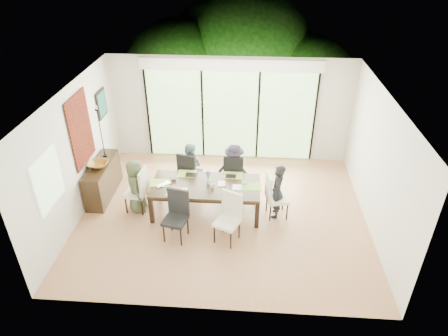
# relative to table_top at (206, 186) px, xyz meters

# --- Properties ---
(floor) EXTENTS (6.00, 5.00, 0.01)m
(floor) POSITION_rel_table_top_xyz_m (0.37, -0.04, -0.68)
(floor) COLOR brown
(floor) RESTS_ON ground
(ceiling) EXTENTS (6.00, 5.00, 0.01)m
(ceiling) POSITION_rel_table_top_xyz_m (0.37, -0.04, 2.03)
(ceiling) COLOR white
(ceiling) RESTS_ON wall_back
(wall_back) EXTENTS (6.00, 0.02, 2.70)m
(wall_back) POSITION_rel_table_top_xyz_m (0.37, 2.47, 0.68)
(wall_back) COLOR beige
(wall_back) RESTS_ON floor
(wall_front) EXTENTS (6.00, 0.02, 2.70)m
(wall_front) POSITION_rel_table_top_xyz_m (0.37, -2.55, 0.68)
(wall_front) COLOR silver
(wall_front) RESTS_ON floor
(wall_left) EXTENTS (0.02, 5.00, 2.70)m
(wall_left) POSITION_rel_table_top_xyz_m (-2.64, -0.04, 0.68)
(wall_left) COLOR silver
(wall_left) RESTS_ON floor
(wall_right) EXTENTS (0.02, 5.00, 2.70)m
(wall_right) POSITION_rel_table_top_xyz_m (3.38, -0.04, 0.68)
(wall_right) COLOR silver
(wall_right) RESTS_ON floor
(glass_doors) EXTENTS (4.20, 0.02, 2.30)m
(glass_doors) POSITION_rel_table_top_xyz_m (0.37, 2.43, 0.53)
(glass_doors) COLOR #598C3F
(glass_doors) RESTS_ON wall_back
(blinds_header) EXTENTS (4.40, 0.06, 0.28)m
(blinds_header) POSITION_rel_table_top_xyz_m (0.37, 2.42, 1.83)
(blinds_header) COLOR white
(blinds_header) RESTS_ON wall_back
(mullion_a) EXTENTS (0.05, 0.04, 2.30)m
(mullion_a) POSITION_rel_table_top_xyz_m (-1.73, 2.42, 0.53)
(mullion_a) COLOR black
(mullion_a) RESTS_ON wall_back
(mullion_b) EXTENTS (0.05, 0.04, 2.30)m
(mullion_b) POSITION_rel_table_top_xyz_m (-0.33, 2.42, 0.53)
(mullion_b) COLOR black
(mullion_b) RESTS_ON wall_back
(mullion_c) EXTENTS (0.05, 0.04, 2.30)m
(mullion_c) POSITION_rel_table_top_xyz_m (1.07, 2.42, 0.53)
(mullion_c) COLOR black
(mullion_c) RESTS_ON wall_back
(mullion_d) EXTENTS (0.05, 0.04, 2.30)m
(mullion_d) POSITION_rel_table_top_xyz_m (2.47, 2.42, 0.53)
(mullion_d) COLOR black
(mullion_d) RESTS_ON wall_back
(side_window) EXTENTS (0.02, 0.90, 1.00)m
(side_window) POSITION_rel_table_top_xyz_m (-2.60, -1.24, 0.83)
(side_window) COLOR #8CAD7F
(side_window) RESTS_ON wall_left
(deck) EXTENTS (6.00, 1.80, 0.10)m
(deck) POSITION_rel_table_top_xyz_m (0.37, 3.36, -0.72)
(deck) COLOR brown
(deck) RESTS_ON ground
(rail_top) EXTENTS (6.00, 0.08, 0.06)m
(rail_top) POSITION_rel_table_top_xyz_m (0.37, 4.16, -0.12)
(rail_top) COLOR brown
(rail_top) RESTS_ON deck
(foliage_left) EXTENTS (3.20, 3.20, 3.20)m
(foliage_left) POSITION_rel_table_top_xyz_m (-1.43, 5.16, 0.77)
(foliage_left) COLOR #14380F
(foliage_left) RESTS_ON ground
(foliage_mid) EXTENTS (4.00, 4.00, 4.00)m
(foliage_mid) POSITION_rel_table_top_xyz_m (0.77, 5.76, 1.13)
(foliage_mid) COLOR #14380F
(foliage_mid) RESTS_ON ground
(foliage_right) EXTENTS (2.80, 2.80, 2.80)m
(foliage_right) POSITION_rel_table_top_xyz_m (2.57, 4.96, 0.59)
(foliage_right) COLOR #14380F
(foliage_right) RESTS_ON ground
(foliage_far) EXTENTS (3.60, 3.60, 3.60)m
(foliage_far) POSITION_rel_table_top_xyz_m (-0.23, 6.46, 0.95)
(foliage_far) COLOR #14380F
(foliage_far) RESTS_ON ground
(table_top) EXTENTS (2.25, 1.03, 0.06)m
(table_top) POSITION_rel_table_top_xyz_m (0.00, 0.00, 0.00)
(table_top) COLOR black
(table_top) RESTS_ON floor
(table_apron) EXTENTS (2.06, 0.84, 0.09)m
(table_apron) POSITION_rel_table_top_xyz_m (0.00, -0.00, -0.08)
(table_apron) COLOR black
(table_apron) RESTS_ON floor
(table_leg_fl) EXTENTS (0.08, 0.08, 0.65)m
(table_leg_fl) POSITION_rel_table_top_xyz_m (-1.08, -0.43, -0.35)
(table_leg_fl) COLOR black
(table_leg_fl) RESTS_ON floor
(table_leg_fr) EXTENTS (0.08, 0.08, 0.65)m
(table_leg_fr) POSITION_rel_table_top_xyz_m (1.08, -0.43, -0.35)
(table_leg_fr) COLOR black
(table_leg_fr) RESTS_ON floor
(table_leg_bl) EXTENTS (0.08, 0.08, 0.65)m
(table_leg_bl) POSITION_rel_table_top_xyz_m (-1.08, 0.43, -0.35)
(table_leg_bl) COLOR black
(table_leg_bl) RESTS_ON floor
(table_leg_br) EXTENTS (0.08, 0.08, 0.65)m
(table_leg_br) POSITION_rel_table_top_xyz_m (1.08, 0.43, -0.35)
(table_leg_br) COLOR black
(table_leg_br) RESTS_ON floor
(chair_left_end) EXTENTS (0.48, 0.48, 1.03)m
(chair_left_end) POSITION_rel_table_top_xyz_m (-1.50, -0.00, -0.16)
(chair_left_end) COLOR silver
(chair_left_end) RESTS_ON floor
(chair_right_end) EXTENTS (0.50, 0.50, 1.03)m
(chair_right_end) POSITION_rel_table_top_xyz_m (1.50, -0.00, -0.16)
(chair_right_end) COLOR white
(chair_right_end) RESTS_ON floor
(chair_far_left) EXTENTS (0.53, 0.53, 1.03)m
(chair_far_left) POSITION_rel_table_top_xyz_m (-0.45, 0.85, -0.16)
(chair_far_left) COLOR black
(chair_far_left) RESTS_ON floor
(chair_far_right) EXTENTS (0.45, 0.45, 1.03)m
(chair_far_right) POSITION_rel_table_top_xyz_m (0.55, 0.85, -0.16)
(chair_far_right) COLOR black
(chair_far_right) RESTS_ON floor
(chair_near_left) EXTENTS (0.52, 0.52, 1.03)m
(chair_near_left) POSITION_rel_table_top_xyz_m (-0.50, -0.87, -0.16)
(chair_near_left) COLOR black
(chair_near_left) RESTS_ON floor
(chair_near_right) EXTENTS (0.57, 0.57, 1.03)m
(chair_near_right) POSITION_rel_table_top_xyz_m (0.50, -0.87, -0.16)
(chair_near_right) COLOR white
(chair_near_right) RESTS_ON floor
(person_left_end) EXTENTS (0.47, 0.63, 1.21)m
(person_left_end) POSITION_rel_table_top_xyz_m (-1.48, -0.00, -0.07)
(person_left_end) COLOR #454F34
(person_left_end) RESTS_ON floor
(person_right_end) EXTENTS (0.42, 0.60, 1.21)m
(person_right_end) POSITION_rel_table_top_xyz_m (1.48, -0.00, -0.07)
(person_right_end) COLOR black
(person_right_end) RESTS_ON floor
(person_far_left) EXTENTS (0.62, 0.46, 1.21)m
(person_far_left) POSITION_rel_table_top_xyz_m (-0.45, 0.83, -0.07)
(person_far_left) COLOR slate
(person_far_left) RESTS_ON floor
(person_far_right) EXTENTS (0.63, 0.49, 1.21)m
(person_far_right) POSITION_rel_table_top_xyz_m (0.55, 0.83, -0.07)
(person_far_right) COLOR #231D2C
(person_far_right) RESTS_ON floor
(placemat_left) EXTENTS (0.41, 0.30, 0.01)m
(placemat_left) POSITION_rel_table_top_xyz_m (-0.95, -0.00, 0.03)
(placemat_left) COLOR #8FB03F
(placemat_left) RESTS_ON table_top
(placemat_right) EXTENTS (0.41, 0.30, 0.01)m
(placemat_right) POSITION_rel_table_top_xyz_m (0.95, -0.00, 0.03)
(placemat_right) COLOR #76A63B
(placemat_right) RESTS_ON table_top
(placemat_far_l) EXTENTS (0.41, 0.30, 0.01)m
(placemat_far_l) POSITION_rel_table_top_xyz_m (-0.45, 0.40, 0.03)
(placemat_far_l) COLOR #A5C747
(placemat_far_l) RESTS_ON table_top
(placemat_far_r) EXTENTS (0.41, 0.30, 0.01)m
(placemat_far_r) POSITION_rel_table_top_xyz_m (0.55, 0.40, 0.03)
(placemat_far_r) COLOR olive
(placemat_far_r) RESTS_ON table_top
(placemat_paper) EXTENTS (0.41, 0.30, 0.01)m
(placemat_paper) POSITION_rel_table_top_xyz_m (-0.55, -0.30, 0.03)
(placemat_paper) COLOR white
(placemat_paper) RESTS_ON table_top
(tablet_far_l) EXTENTS (0.24, 0.17, 0.01)m
(tablet_far_l) POSITION_rel_table_top_xyz_m (-0.35, 0.35, 0.04)
(tablet_far_l) COLOR black
(tablet_far_l) RESTS_ON table_top
(tablet_far_r) EXTENTS (0.22, 0.16, 0.01)m
(tablet_far_r) POSITION_rel_table_top_xyz_m (0.50, 0.35, 0.04)
(tablet_far_r) COLOR black
(tablet_far_r) RESTS_ON table_top
(papers) EXTENTS (0.28, 0.21, 0.00)m
(papers) POSITION_rel_table_top_xyz_m (0.70, -0.05, 0.03)
(papers) COLOR white
(papers) RESTS_ON table_top
(platter_base) EXTENTS (0.24, 0.24, 0.02)m
(platter_base) POSITION_rel_table_top_xyz_m (-0.55, -0.30, 0.04)
(platter_base) COLOR white
(platter_base) RESTS_ON table_top
(platter_snacks) EXTENTS (0.19, 0.19, 0.01)m
(platter_snacks) POSITION_rel_table_top_xyz_m (-0.55, -0.30, 0.06)
(platter_snacks) COLOR orange
(platter_snacks) RESTS_ON table_top
(vase) EXTENTS (0.07, 0.07, 0.11)m
(vase) POSITION_rel_table_top_xyz_m (0.05, 0.05, 0.08)
(vase) COLOR silver
(vase) RESTS_ON table_top
(hyacinth_stems) EXTENTS (0.04, 0.04, 0.15)m
(hyacinth_stems) POSITION_rel_table_top_xyz_m (0.05, 0.05, 0.20)
(hyacinth_stems) COLOR #337226
(hyacinth_stems) RESTS_ON table_top
(hyacinth_blooms) EXTENTS (0.10, 0.10, 0.10)m
(hyacinth_blooms) POSITION_rel_table_top_xyz_m (0.05, 0.05, 0.29)
(hyacinth_blooms) COLOR #535FD1
(hyacinth_blooms) RESTS_ON table_top
(laptop) EXTENTS (0.36, 0.35, 0.02)m
(laptop) POSITION_rel_table_top_xyz_m (-0.85, -0.10, 0.04)
(laptop) COLOR silver
(laptop) RESTS_ON table_top
(cup_a) EXTENTS (0.14, 0.14, 0.09)m
(cup_a) POSITION_rel_table_top_xyz_m (-0.70, 0.15, 0.07)
(cup_a) COLOR white
(cup_a) RESTS_ON table_top
(cup_b) EXTENTS (0.13, 0.13, 0.09)m
(cup_b) POSITION_rel_table_top_xyz_m (0.15, -0.10, 0.07)
(cup_b) COLOR white
(cup_b) RESTS_ON table_top
(cup_c) EXTENTS (0.15, 0.15, 0.09)m
(cup_c) POSITION_rel_table_top_xyz_m (0.80, 0.10, 0.07)
(cup_c) COLOR white
(cup_c) RESTS_ON table_top
(book) EXTENTS (0.17, 0.22, 0.02)m
(book) POSITION_rel_table_top_xyz_m (0.25, 0.05, 0.04)
(book) COLOR white
(book) RESTS_ON table_top
(sideboard) EXTENTS (0.40, 1.43, 0.81)m
(sideboard) POSITION_rel_table_top_xyz_m (-2.39, 0.49, -0.27)
(sideboard) COLOR black
(sideboard) RESTS_ON floor
(bowl) EXTENTS (0.43, 0.43, 0.10)m
(bowl) POSITION_rel_table_top_xyz_m (-2.39, 0.39, 0.18)
(bowl) COLOR #8B601E
(bowl) RESTS_ON sideboard
(candlestick_base) EXTENTS (0.09, 0.09, 0.04)m
(candlestick_base) POSITION_rel_table_top_xyz_m (-2.39, 0.84, 0.15)
(candlestick_base) COLOR black
(candlestick_base) RESTS_ON sideboard
(candlestick_shaft) EXTENTS (0.02, 0.02, 1.12)m
(candlestick_shaft) POSITION_rel_table_top_xyz_m (-2.39, 0.84, 0.71)
(candlestick_shaft) COLOR black
(candlestick_shaft) RESTS_ON sideboard
(candlestick_pan) EXTENTS (0.09, 0.09, 0.03)m
(candlestick_pan) POSITION_rel_table_top_xyz_m (-2.39, 0.84, 1.27)
(candlestick_pan) COLOR black
(candlestick_pan) RESTS_ON sideboard
(candle) EXTENTS (0.03, 0.03, 0.09)m
(candle) POSITION_rel_table_top_xyz_m (-2.39, 0.84, 1.32)
(candle) COLOR silver
(candle) RESTS_ON sideboard
(tapestry) EXTENTS (0.02, 1.00, 1.50)m
(tapestry) POSITION_rel_table_top_xyz_m (-2.60, 0.36, 1.03)
(tapestry) COLOR maroon
(tapestry) RESTS_ON wall_left
(art_frame) EXTENTS (0.03, 0.55, 0.65)m
(art_frame) POSITION_rel_table_top_xyz_m (-2.60, 1.66, 1.08)
(art_frame) COLOR black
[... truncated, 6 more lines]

